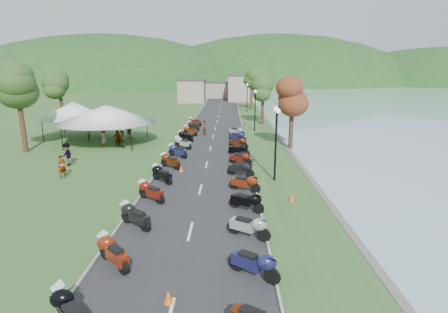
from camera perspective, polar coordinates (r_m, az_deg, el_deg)
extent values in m
cube|color=#2B2B2D|center=(45.89, -1.42, 4.62)|extent=(7.00, 120.00, 0.02)
cube|color=gray|center=(90.46, -1.56, 10.84)|extent=(18.00, 16.00, 5.00)
imported|color=slate|center=(27.42, -24.74, -3.19)|extent=(0.72, 0.75, 1.66)
imported|color=slate|center=(40.58, -15.21, 2.87)|extent=(0.80, 0.45, 1.64)
imported|color=slate|center=(30.70, -24.09, -1.38)|extent=(1.23, 1.16, 1.86)
cone|color=#F2590C|center=(12.50, -9.09, -21.71)|extent=(0.31, 0.31, 0.48)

